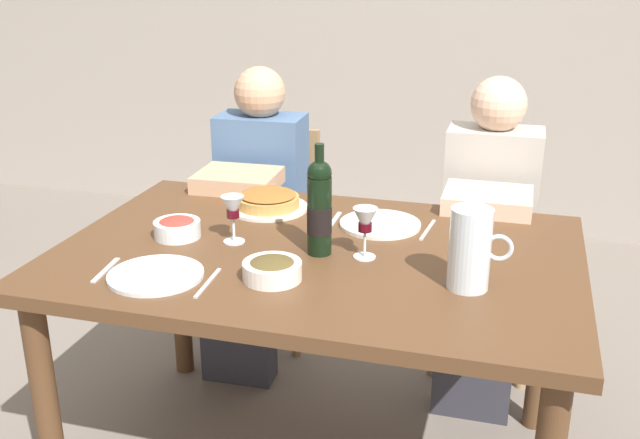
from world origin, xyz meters
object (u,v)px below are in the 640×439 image
object	(u,v)px
diner_right	(487,231)
olive_bowl	(272,269)
dinner_plate_right_setting	(156,275)
chair_left	(273,219)
water_pitcher	(470,254)
wine_glass_right_diner	(233,210)
diner_left	(254,210)
wine_bottle	(319,207)
chair_right	(488,239)
dining_table	(317,279)
dinner_plate_left_setting	(380,224)
salad_bowl	(177,227)
baked_tart	(268,201)
wine_glass_left_diner	(365,223)

from	to	relation	value
diner_right	olive_bowl	bearing A→B (deg)	60.29
dinner_plate_right_setting	chair_left	distance (m)	1.22
water_pitcher	wine_glass_right_diner	world-z (taller)	water_pitcher
chair_left	diner_left	size ratio (longest dim) A/B	0.75
wine_bottle	diner_left	bearing A→B (deg)	124.29
wine_glass_right_diner	chair_right	world-z (taller)	wine_glass_right_diner
dining_table	wine_glass_right_diner	xyz separation A→B (m)	(-0.25, -0.01, 0.19)
wine_bottle	diner_left	distance (m)	0.86
dining_table	wine_glass_right_diner	distance (m)	0.32
wine_bottle	chair_left	size ratio (longest dim) A/B	0.37
water_pitcher	diner_right	distance (m)	0.84
water_pitcher	dinner_plate_right_setting	distance (m)	0.82
diner_left	chair_left	bearing A→B (deg)	-90.36
water_pitcher	dinner_plate_right_setting	world-z (taller)	water_pitcher
dinner_plate_left_setting	chair_right	bearing A→B (deg)	64.68
chair_right	dining_table	bearing A→B (deg)	63.46
olive_bowl	dinner_plate_right_setting	size ratio (longest dim) A/B	0.62
dining_table	diner_right	distance (m)	0.81
wine_bottle	diner_right	world-z (taller)	diner_right
dining_table	diner_left	bearing A→B (deg)	124.38
salad_bowl	olive_bowl	size ratio (longest dim) A/B	0.90
salad_bowl	chair_right	distance (m)	1.31
wine_bottle	wine_glass_right_diner	world-z (taller)	wine_bottle
wine_glass_right_diner	diner_right	bearing A→B (deg)	43.82
water_pitcher	baked_tart	bearing A→B (deg)	148.10
water_pitcher	diner_right	bearing A→B (deg)	89.47
wine_glass_left_diner	wine_glass_right_diner	bearing A→B (deg)	178.79
wine_bottle	chair_left	world-z (taller)	wine_bottle
olive_bowl	chair_left	size ratio (longest dim) A/B	0.18
dining_table	diner_left	xyz separation A→B (m)	(-0.45, 0.65, -0.05)
diner_left	diner_right	size ratio (longest dim) A/B	1.00
baked_tart	diner_right	xyz separation A→B (m)	(0.71, 0.37, -0.17)
baked_tart	diner_left	bearing A→B (deg)	118.15
chair_right	wine_glass_left_diner	bearing A→B (deg)	71.56
wine_glass_left_diner	dinner_plate_right_setting	xyz separation A→B (m)	(-0.51, -0.28, -0.10)
olive_bowl	wine_glass_left_diner	xyz separation A→B (m)	(0.20, 0.21, 0.08)
wine_glass_left_diner	wine_glass_right_diner	size ratio (longest dim) A/B	1.03
dinner_plate_right_setting	salad_bowl	bearing A→B (deg)	104.72
dinner_plate_left_setting	water_pitcher	bearing A→B (deg)	-51.18
olive_bowl	diner_left	distance (m)	0.98
salad_bowl	wine_glass_right_diner	world-z (taller)	wine_glass_right_diner
wine_glass_right_diner	dinner_plate_left_setting	distance (m)	0.48
baked_tart	dinner_plate_right_setting	bearing A→B (deg)	-99.93
chair_left	dinner_plate_left_setting	bearing A→B (deg)	130.34
water_pitcher	dining_table	bearing A→B (deg)	162.78
wine_bottle	dinner_plate_right_setting	bearing A→B (deg)	-143.39
chair_left	diner_right	bearing A→B (deg)	164.19
salad_bowl	chair_right	bearing A→B (deg)	46.13
olive_bowl	wine_bottle	bearing A→B (deg)	70.89
wine_glass_right_diner	diner_right	world-z (taller)	diner_right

